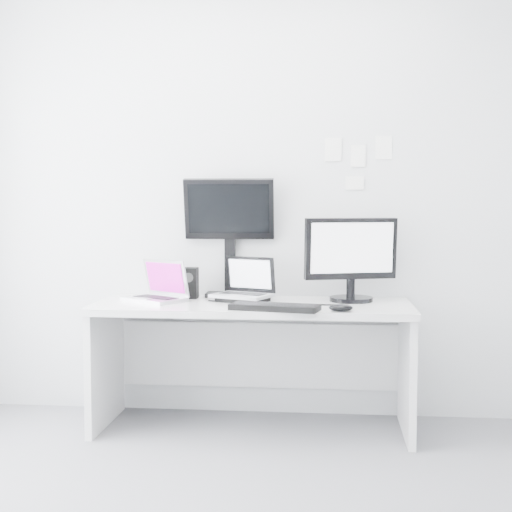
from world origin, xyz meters
name	(u,v)px	position (x,y,z in m)	size (l,w,h in m)	color
back_wall	(259,195)	(0.00, 1.60, 1.35)	(3.60, 3.60, 0.00)	silver
desk	(253,366)	(0.00, 1.25, 0.36)	(1.80, 0.70, 0.73)	silver
macbook	(154,280)	(-0.58, 1.27, 0.86)	(0.33, 0.25, 0.25)	silver
speaker	(190,283)	(-0.40, 1.42, 0.82)	(0.09, 0.09, 0.18)	black
dell_laptop	(242,279)	(-0.07, 1.30, 0.86)	(0.32, 0.25, 0.26)	#9D9FA4
rear_monitor	(230,236)	(-0.17, 1.55, 1.10)	(0.54, 0.20, 0.74)	black
samsung_monitor	(352,258)	(0.56, 1.38, 0.98)	(0.55, 0.25, 0.50)	black
keyboard	(275,307)	(0.15, 0.99, 0.75)	(0.47, 0.17, 0.03)	black
mouse	(341,308)	(0.49, 0.96, 0.75)	(0.13, 0.08, 0.04)	black
wall_note_0	(333,150)	(0.45, 1.59, 1.62)	(0.10, 0.00, 0.14)	white
wall_note_1	(358,156)	(0.60, 1.59, 1.58)	(0.09, 0.00, 0.13)	white
wall_note_2	(384,148)	(0.75, 1.59, 1.63)	(0.10, 0.00, 0.14)	white
wall_note_3	(355,183)	(0.58, 1.59, 1.42)	(0.11, 0.00, 0.08)	white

